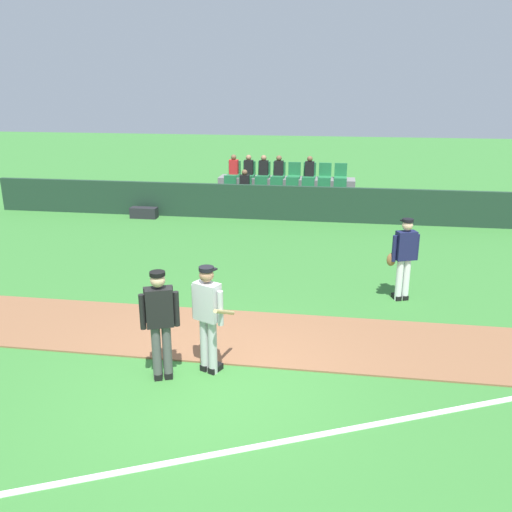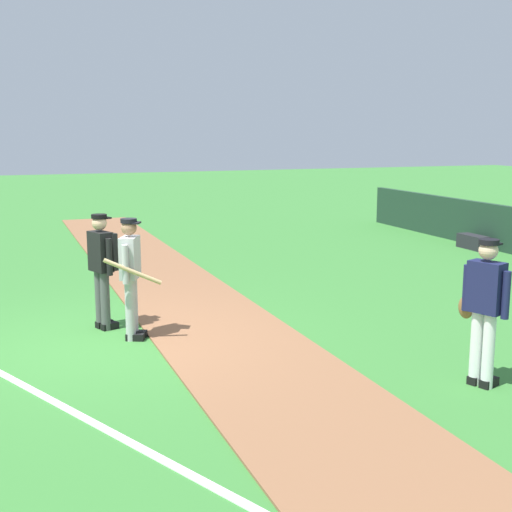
% 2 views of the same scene
% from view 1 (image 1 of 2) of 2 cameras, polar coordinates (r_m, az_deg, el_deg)
% --- Properties ---
extents(ground_plane, '(80.00, 80.00, 0.00)m').
position_cam_1_polar(ground_plane, '(8.53, -5.34, -13.08)').
color(ground_plane, '#387A33').
extents(infield_dirt_path, '(28.00, 2.12, 0.03)m').
position_cam_1_polar(infield_dirt_path, '(9.88, -3.09, -8.32)').
color(infield_dirt_path, brown).
rests_on(infield_dirt_path, ground).
extents(foul_line_chalk, '(10.92, 5.17, 0.01)m').
position_cam_1_polar(foul_line_chalk, '(7.97, 16.04, -16.16)').
color(foul_line_chalk, white).
rests_on(foul_line_chalk, ground).
extents(dugout_fence, '(20.00, 0.16, 1.15)m').
position_cam_1_polar(dugout_fence, '(17.91, 2.61, 5.64)').
color(dugout_fence, '#1E3828').
rests_on(dugout_fence, ground).
extents(stadium_bleachers, '(5.00, 2.10, 1.90)m').
position_cam_1_polar(stadium_bleachers, '(19.35, 3.00, 6.38)').
color(stadium_bleachers, slate).
rests_on(stadium_bleachers, ground).
extents(batter_grey_jersey, '(0.62, 0.80, 1.76)m').
position_cam_1_polar(batter_grey_jersey, '(8.34, -5.08, -6.30)').
color(batter_grey_jersey, '#B2B2B2').
rests_on(batter_grey_jersey, ground).
extents(umpire_home_plate, '(0.55, 0.42, 1.76)m').
position_cam_1_polar(umpire_home_plate, '(8.25, -10.15, -6.59)').
color(umpire_home_plate, '#4C4C4C').
rests_on(umpire_home_plate, ground).
extents(runner_navy_jersey, '(0.66, 0.40, 1.76)m').
position_cam_1_polar(runner_navy_jersey, '(11.49, 15.41, -0.05)').
color(runner_navy_jersey, white).
rests_on(runner_navy_jersey, ground).
extents(equipment_bag, '(0.90, 0.36, 0.36)m').
position_cam_1_polar(equipment_bag, '(18.62, -11.79, 4.51)').
color(equipment_bag, '#232328').
rests_on(equipment_bag, ground).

